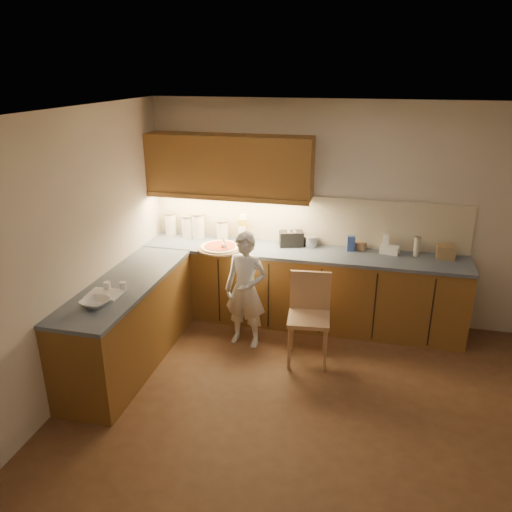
% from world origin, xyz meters
% --- Properties ---
extents(room, '(4.54, 4.50, 2.62)m').
position_xyz_m(room, '(0.00, 0.00, 1.68)').
color(room, '#53331C').
rests_on(room, ground).
extents(l_counter, '(3.77, 2.62, 0.92)m').
position_xyz_m(l_counter, '(-0.92, 1.25, 0.46)').
color(l_counter, brown).
rests_on(l_counter, ground).
extents(backsplash, '(3.75, 0.02, 0.58)m').
position_xyz_m(backsplash, '(-0.38, 1.99, 1.21)').
color(backsplash, beige).
rests_on(backsplash, l_counter).
extents(upper_cabinets, '(1.95, 0.36, 0.73)m').
position_xyz_m(upper_cabinets, '(-1.27, 1.82, 1.85)').
color(upper_cabinets, brown).
rests_on(upper_cabinets, ground).
extents(pizza_on_board, '(0.52, 0.52, 0.21)m').
position_xyz_m(pizza_on_board, '(-1.31, 1.52, 0.94)').
color(pizza_on_board, '#A27B51').
rests_on(pizza_on_board, l_counter).
extents(child, '(0.51, 0.37, 1.30)m').
position_xyz_m(child, '(-0.88, 1.05, 0.65)').
color(child, white).
rests_on(child, ground).
extents(wooden_chair, '(0.46, 0.46, 0.94)m').
position_xyz_m(wooden_chair, '(-0.16, 0.92, 0.55)').
color(wooden_chair, tan).
rests_on(wooden_chair, ground).
extents(mixing_bowl, '(0.29, 0.29, 0.06)m').
position_xyz_m(mixing_bowl, '(-1.95, -0.15, 0.95)').
color(mixing_bowl, white).
rests_on(mixing_bowl, l_counter).
extents(canister_a, '(0.15, 0.15, 0.29)m').
position_xyz_m(canister_a, '(-2.07, 1.88, 1.07)').
color(canister_a, white).
rests_on(canister_a, l_counter).
extents(canister_b, '(0.16, 0.16, 0.28)m').
position_xyz_m(canister_b, '(-1.84, 1.86, 1.06)').
color(canister_b, white).
rests_on(canister_b, l_counter).
extents(canister_c, '(0.17, 0.17, 0.31)m').
position_xyz_m(canister_c, '(-1.70, 1.86, 1.08)').
color(canister_c, white).
rests_on(canister_c, l_counter).
extents(canister_d, '(0.15, 0.15, 0.25)m').
position_xyz_m(canister_d, '(-1.39, 1.87, 1.05)').
color(canister_d, white).
rests_on(canister_d, l_counter).
extents(oil_jug, '(0.13, 0.11, 0.33)m').
position_xyz_m(oil_jug, '(-1.13, 1.88, 1.07)').
color(oil_jug, gold).
rests_on(oil_jug, l_counter).
extents(toaster, '(0.31, 0.23, 0.18)m').
position_xyz_m(toaster, '(-0.52, 1.84, 1.01)').
color(toaster, black).
rests_on(toaster, l_counter).
extents(steel_pot, '(0.17, 0.17, 0.13)m').
position_xyz_m(steel_pot, '(-0.29, 1.87, 0.99)').
color(steel_pot, '#ADADB2').
rests_on(steel_pot, l_counter).
extents(blue_box, '(0.10, 0.08, 0.18)m').
position_xyz_m(blue_box, '(0.18, 1.83, 1.01)').
color(blue_box, '#3753A6').
rests_on(blue_box, l_counter).
extents(card_box_a, '(0.15, 0.13, 0.09)m').
position_xyz_m(card_box_a, '(0.28, 1.90, 0.97)').
color(card_box_a, '#A47E58').
rests_on(card_box_a, l_counter).
extents(white_bottle, '(0.07, 0.07, 0.20)m').
position_xyz_m(white_bottle, '(0.57, 1.91, 1.02)').
color(white_bottle, white).
rests_on(white_bottle, l_counter).
extents(flat_pack, '(0.24, 0.19, 0.08)m').
position_xyz_m(flat_pack, '(0.62, 1.86, 0.96)').
color(flat_pack, white).
rests_on(flat_pack, l_counter).
extents(tall_jar, '(0.07, 0.07, 0.23)m').
position_xyz_m(tall_jar, '(0.91, 1.84, 1.04)').
color(tall_jar, silver).
rests_on(tall_jar, l_counter).
extents(card_box_b, '(0.20, 0.15, 0.15)m').
position_xyz_m(card_box_b, '(1.22, 1.84, 1.00)').
color(card_box_b, '#9F8255').
rests_on(card_box_b, l_counter).
extents(dough_cloth, '(0.31, 0.25, 0.02)m').
position_xyz_m(dough_cloth, '(-1.98, 0.06, 0.93)').
color(dough_cloth, white).
rests_on(dough_cloth, l_counter).
extents(spice_jar_a, '(0.08, 0.08, 0.09)m').
position_xyz_m(spice_jar_a, '(-2.01, 0.17, 0.96)').
color(spice_jar_a, white).
rests_on(spice_jar_a, l_counter).
extents(spice_jar_b, '(0.07, 0.07, 0.09)m').
position_xyz_m(spice_jar_b, '(-1.86, 0.20, 0.96)').
color(spice_jar_b, white).
rests_on(spice_jar_b, l_counter).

